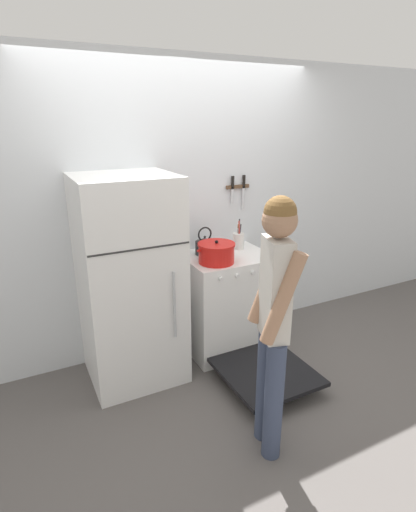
% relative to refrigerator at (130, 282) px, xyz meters
% --- Properties ---
extents(ground_plane, '(14.00, 14.00, 0.00)m').
position_rel_refrigerator_xyz_m(ground_plane, '(0.59, 0.33, -0.83)').
color(ground_plane, '#5B5654').
extents(wall_back, '(10.00, 0.06, 2.55)m').
position_rel_refrigerator_xyz_m(wall_back, '(0.59, 0.36, 0.44)').
color(wall_back, silver).
rests_on(wall_back, ground_plane).
extents(refrigerator, '(0.73, 0.70, 1.66)m').
position_rel_refrigerator_xyz_m(refrigerator, '(0.00, 0.00, 0.00)').
color(refrigerator, white).
rests_on(refrigerator, ground_plane).
extents(stove_range, '(0.76, 1.33, 0.90)m').
position_rel_refrigerator_xyz_m(stove_range, '(0.89, -0.00, -0.38)').
color(stove_range, white).
rests_on(stove_range, ground_plane).
extents(dutch_oven_pot, '(0.35, 0.31, 0.19)m').
position_rel_refrigerator_xyz_m(dutch_oven_pot, '(0.72, -0.09, 0.16)').
color(dutch_oven_pot, red).
rests_on(dutch_oven_pot, stove_range).
extents(tea_kettle, '(0.21, 0.17, 0.25)m').
position_rel_refrigerator_xyz_m(tea_kettle, '(0.73, 0.15, 0.15)').
color(tea_kettle, black).
rests_on(tea_kettle, stove_range).
extents(utensil_jar, '(0.11, 0.11, 0.28)m').
position_rel_refrigerator_xyz_m(utensil_jar, '(1.08, 0.16, 0.15)').
color(utensil_jar, silver).
rests_on(utensil_jar, stove_range).
extents(person, '(0.33, 0.39, 1.66)m').
position_rel_refrigerator_xyz_m(person, '(0.53, -1.16, 0.11)').
color(person, '#38425B').
rests_on(person, ground_plane).
extents(wall_knife_strip, '(0.24, 0.03, 0.32)m').
position_rel_refrigerator_xyz_m(wall_knife_strip, '(1.15, 0.32, 0.62)').
color(wall_knife_strip, brown).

